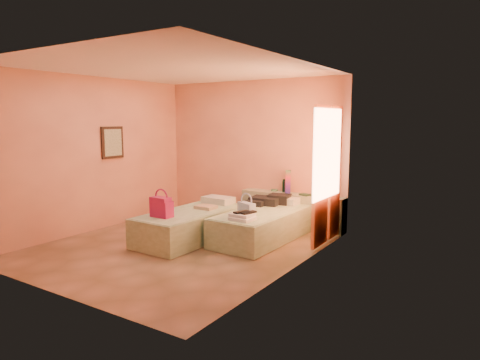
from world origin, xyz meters
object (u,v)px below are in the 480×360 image
object	(u,v)px
bed_right	(263,225)
magenta_handbag	(162,207)
green_book	(305,195)
blue_handbag	(246,209)
headboard_ledge	(292,210)
water_bottle	(284,186)
towel_stack	(243,217)
bed_left	(191,225)
flower_vase	(325,190)

from	to	relation	value
bed_right	magenta_handbag	size ratio (longest dim) A/B	5.81
green_book	magenta_handbag	xyz separation A→B (m)	(-1.46, -2.23, -0.00)
bed_right	blue_handbag	bearing A→B (deg)	-98.51
green_book	headboard_ledge	bearing A→B (deg)	-175.16
water_bottle	magenta_handbag	world-z (taller)	water_bottle
water_bottle	green_book	distance (m)	0.51
green_book	towel_stack	distance (m)	1.75
blue_handbag	green_book	bearing A→B (deg)	93.96
bed_right	water_bottle	xyz separation A→B (m)	(-0.16, 1.10, 0.52)
magenta_handbag	bed_left	bearing A→B (deg)	81.40
bed_left	bed_right	world-z (taller)	same
blue_handbag	bed_right	bearing A→B (deg)	100.29
bed_right	towel_stack	world-z (taller)	towel_stack
bed_left	green_book	bearing A→B (deg)	51.39
water_bottle	flower_vase	size ratio (longest dim) A/B	0.94
green_book	magenta_handbag	size ratio (longest dim) A/B	0.56
headboard_ledge	magenta_handbag	size ratio (longest dim) A/B	5.96
flower_vase	headboard_ledge	bearing A→B (deg)	173.78
bed_left	water_bottle	distance (m)	2.02
towel_stack	bed_left	bearing A→B (deg)	175.02
bed_right	blue_handbag	distance (m)	0.55
blue_handbag	water_bottle	bearing A→B (deg)	113.39
bed_left	green_book	size ratio (longest dim) A/B	10.45
flower_vase	towel_stack	distance (m)	1.86
magenta_handbag	green_book	bearing A→B (deg)	57.06
green_book	water_bottle	bearing A→B (deg)	-175.00
green_book	blue_handbag	bearing A→B (deg)	-87.70
bed_right	flower_vase	world-z (taller)	flower_vase
bed_left	magenta_handbag	distance (m)	0.74
bed_left	blue_handbag	world-z (taller)	blue_handbag
bed_left	towel_stack	distance (m)	1.14
flower_vase	towel_stack	world-z (taller)	flower_vase
flower_vase	magenta_handbag	xyz separation A→B (m)	(-1.85, -2.23, -0.12)
green_book	magenta_handbag	bearing A→B (deg)	-104.66
magenta_handbag	water_bottle	bearing A→B (deg)	67.79
headboard_ledge	bed_left	distance (m)	2.01
headboard_ledge	magenta_handbag	distance (m)	2.60
headboard_ledge	flower_vase	size ratio (longest dim) A/B	7.89
water_bottle	magenta_handbag	xyz separation A→B (m)	(-0.97, -2.35, -0.11)
bed_right	flower_vase	bearing A→B (deg)	54.71
green_book	flower_vase	distance (m)	0.41
bed_right	green_book	size ratio (longest dim) A/B	10.45
bed_left	towel_stack	xyz separation A→B (m)	(1.10, -0.10, 0.30)
blue_handbag	towel_stack	xyz separation A→B (m)	(0.14, -0.33, -0.05)
headboard_ledge	bed_left	bearing A→B (deg)	-122.13
bed_right	green_book	xyz separation A→B (m)	(0.33, 0.98, 0.42)
bed_left	green_book	distance (m)	2.16
headboard_ledge	blue_handbag	world-z (taller)	blue_handbag
magenta_handbag	blue_handbag	bearing A→B (deg)	38.82
flower_vase	water_bottle	bearing A→B (deg)	172.23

